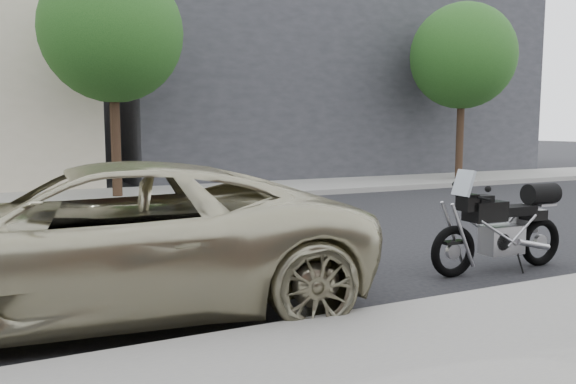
{
  "coord_description": "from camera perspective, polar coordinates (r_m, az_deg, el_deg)",
  "views": [
    {
      "loc": [
        4.11,
        8.37,
        1.86
      ],
      "look_at": [
        0.56,
        0.89,
        0.9
      ],
      "focal_mm": 35.0,
      "sensor_mm": 36.0,
      "label": 1
    }
  ],
  "objects": [
    {
      "name": "street_tree_left",
      "position": [
        19.59,
        17.32,
        13.01
      ],
      "size": [
        3.4,
        3.4,
        5.7
      ],
      "color": "#362418",
      "rests_on": "far_sidewalk"
    },
    {
      "name": "minivan",
      "position": [
        5.91,
        -19.05,
        -4.53
      ],
      "size": [
        5.71,
        3.16,
        1.51
      ],
      "primitive_type": "imported",
      "rotation": [
        0.0,
        0.0,
        1.45
      ],
      "color": "#B0AA89",
      "rests_on": "ground"
    },
    {
      "name": "street_tree_mid",
      "position": [
        14.7,
        -17.46,
        15.24
      ],
      "size": [
        3.4,
        3.4,
        5.7
      ],
      "color": "#362418",
      "rests_on": "far_sidewalk"
    },
    {
      "name": "ground",
      "position": [
        9.51,
        0.75,
        -4.67
      ],
      "size": [
        120.0,
        120.0,
        0.0
      ],
      "primitive_type": "plane",
      "color": "black",
      "rests_on": "ground"
    },
    {
      "name": "motorcycle",
      "position": [
        7.86,
        21.28,
        -3.23
      ],
      "size": [
        2.13,
        0.69,
        1.34
      ],
      "rotation": [
        0.0,
        0.0,
        -0.03
      ],
      "color": "black",
      "rests_on": "ground"
    },
    {
      "name": "far_sidewalk",
      "position": [
        15.53,
        -9.87,
        -0.07
      ],
      "size": [
        44.0,
        3.0,
        0.15
      ],
      "primitive_type": "cube",
      "color": "gray",
      "rests_on": "ground"
    },
    {
      "name": "far_building_dark",
      "position": [
        24.58,
        1.56,
        10.45
      ],
      "size": [
        16.0,
        11.0,
        7.0
      ],
      "color": "#2C2D32",
      "rests_on": "ground"
    }
  ]
}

